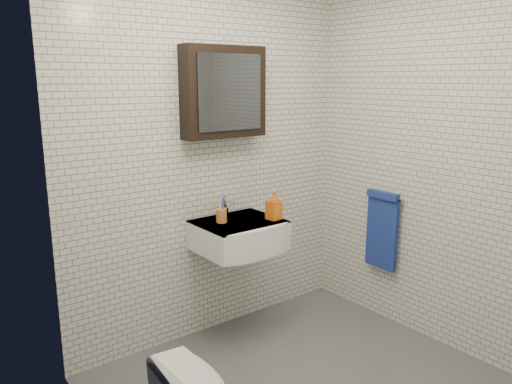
# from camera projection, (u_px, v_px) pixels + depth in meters

# --- Properties ---
(room_shell) EXTENTS (2.22, 2.02, 2.51)m
(room_shell) POSITION_uv_depth(u_px,v_px,m) (316.00, 142.00, 2.60)
(room_shell) COLOR silver
(room_shell) RESTS_ON ground
(washbasin) EXTENTS (0.55, 0.50, 0.20)m
(washbasin) POSITION_uv_depth(u_px,v_px,m) (242.00, 235.00, 3.36)
(washbasin) COLOR white
(washbasin) RESTS_ON room_shell
(faucet) EXTENTS (0.06, 0.20, 0.15)m
(faucet) POSITION_uv_depth(u_px,v_px,m) (225.00, 207.00, 3.47)
(faucet) COLOR silver
(faucet) RESTS_ON washbasin
(mirror_cabinet) EXTENTS (0.60, 0.15, 0.60)m
(mirror_cabinet) POSITION_uv_depth(u_px,v_px,m) (224.00, 92.00, 3.30)
(mirror_cabinet) COLOR black
(mirror_cabinet) RESTS_ON room_shell
(towel_rail) EXTENTS (0.09, 0.30, 0.58)m
(towel_rail) POSITION_uv_depth(u_px,v_px,m) (382.00, 227.00, 3.66)
(towel_rail) COLOR silver
(towel_rail) RESTS_ON room_shell
(toothbrush_cup) EXTENTS (0.08, 0.08, 0.20)m
(toothbrush_cup) POSITION_uv_depth(u_px,v_px,m) (221.00, 215.00, 3.32)
(toothbrush_cup) COLOR #B5702D
(toothbrush_cup) RESTS_ON washbasin
(soap_bottle) EXTENTS (0.10, 0.10, 0.19)m
(soap_bottle) POSITION_uv_depth(u_px,v_px,m) (274.00, 205.00, 3.39)
(soap_bottle) COLOR orange
(soap_bottle) RESTS_ON washbasin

